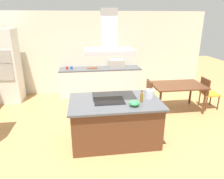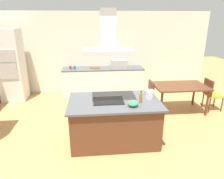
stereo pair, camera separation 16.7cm
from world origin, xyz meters
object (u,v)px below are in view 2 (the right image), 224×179
cooktop (108,101)px  chair_at_left_end (147,95)px  coffee_mug_blue (75,67)px  countertop_microwave (119,64)px  tea_kettle (150,94)px  dining_table (180,88)px  range_hood (108,39)px  coffee_mug_red (70,67)px  olive_oil_bottle (141,98)px  cutting_board (95,68)px  wall_oven_stack (11,66)px  chair_at_right_end (211,93)px  mixing_bowl (133,104)px

cooktop → chair_at_left_end: size_ratio=0.67×
cooktop → coffee_mug_blue: size_ratio=6.67×
coffee_mug_blue → countertop_microwave: bearing=-0.2°
tea_kettle → dining_table: bearing=45.3°
countertop_microwave → range_hood: range_hood is taller
coffee_mug_red → range_hood: (1.02, -2.90, 1.16)m
olive_oil_bottle → coffee_mug_red: bearing=118.4°
dining_table → chair_at_left_end: size_ratio=1.57×
countertop_microwave → cutting_board: bearing=176.5°
countertop_microwave → coffee_mug_blue: countertop_microwave is taller
coffee_mug_red → wall_oven_stack: bearing=-171.8°
countertop_microwave → chair_at_left_end: bearing=-71.2°
chair_at_right_end → dining_table: bearing=180.0°
wall_oven_stack → range_hood: range_hood is taller
tea_kettle → chair_at_right_end: bearing=29.9°
dining_table → range_hood: bearing=-148.3°
wall_oven_stack → coffee_mug_red: bearing=8.2°
cooktop → countertop_microwave: bearing=78.2°
chair_at_left_end → tea_kettle: bearing=-103.5°
wall_oven_stack → chair_at_right_end: wall_oven_stack is taller
coffee_mug_blue → wall_oven_stack: bearing=-172.8°
cooktop → range_hood: 1.20m
mixing_bowl → olive_oil_bottle: bearing=41.8°
tea_kettle → olive_oil_bottle: olive_oil_bottle is taller
mixing_bowl → cutting_board: bearing=101.3°
coffee_mug_red → cutting_board: 0.81m
cutting_board → dining_table: cutting_board is taller
olive_oil_bottle → wall_oven_stack: size_ratio=0.11×
olive_oil_bottle → countertop_microwave: countertop_microwave is taller
tea_kettle → cutting_board: 3.07m
coffee_mug_red → chair_at_left_end: coffee_mug_red is taller
countertop_microwave → chair_at_right_end: 2.92m
countertop_microwave → coffee_mug_red: bearing=179.3°
wall_oven_stack → chair_at_left_end: 4.20m
mixing_bowl → dining_table: (1.63, 1.58, -0.29)m
cutting_board → olive_oil_bottle: bearing=-74.8°
coffee_mug_blue → chair_at_left_end: 2.63m
mixing_bowl → chair_at_left_end: mixing_bowl is taller
cooktop → countertop_microwave: (0.60, 2.88, 0.13)m
olive_oil_bottle → dining_table: bearing=44.6°
wall_oven_stack → countertop_microwave: bearing=4.0°
coffee_mug_red → range_hood: size_ratio=0.10×
wall_oven_stack → chair_at_right_end: bearing=-13.4°
coffee_mug_red → chair_at_right_end: (4.00, -1.62, -0.44)m
coffee_mug_red → chair_at_right_end: size_ratio=0.10×
countertop_microwave → chair_at_right_end: bearing=-34.0°
cutting_board → mixing_bowl: bearing=-78.7°
cutting_board → chair_at_right_end: cutting_board is taller
coffee_mug_red → wall_oven_stack: (-1.76, -0.25, 0.16)m
mixing_bowl → coffee_mug_blue: size_ratio=2.19×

